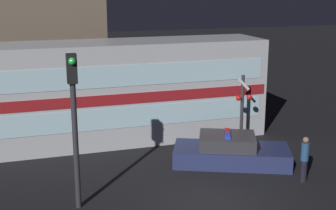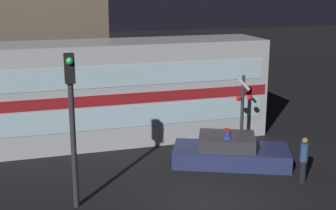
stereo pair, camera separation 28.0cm
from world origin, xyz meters
The scene contains 7 objects.
ground_plane centered at (0.00, 0.00, 0.00)m, with size 120.00×120.00×0.00m, color black.
train centered at (-1.72, 7.63, 2.28)m, with size 14.10×3.01×4.56m.
police_car centered at (2.17, 3.23, 0.49)m, with size 4.97×3.58×1.32m.
pedestrian centered at (3.96, 0.79, 0.88)m, with size 0.29×0.29×1.71m.
crossing_signal_near centered at (3.55, 5.03, 1.82)m, with size 0.77×0.34×3.21m.
traffic_light_corner centered at (-4.14, 1.21, 3.11)m, with size 0.30×0.46×5.00m.
building_left centered at (-4.76, 13.98, 4.15)m, with size 7.39×4.28×8.31m.
Camera 1 is at (-5.62, -12.85, 6.95)m, focal length 50.00 mm.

